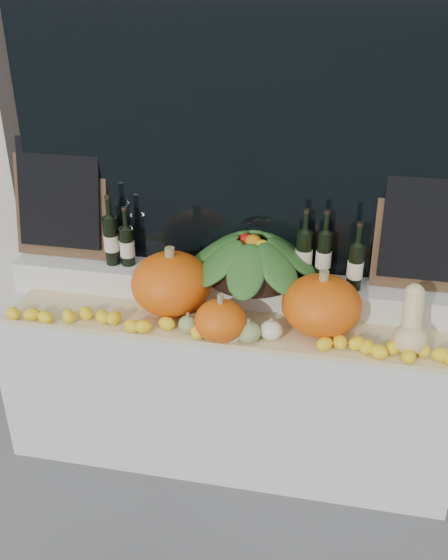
# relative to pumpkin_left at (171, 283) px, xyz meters

# --- Properties ---
(storefront_facade) EXTENTS (7.00, 0.94, 4.50)m
(storefront_facade) POSITION_rel_pumpkin_left_xyz_m (0.27, 0.76, 1.19)
(storefront_facade) COLOR beige
(storefront_facade) RESTS_ON ground
(display_sill) EXTENTS (2.30, 0.55, 0.88)m
(display_sill) POSITION_rel_pumpkin_left_xyz_m (0.27, 0.04, -0.62)
(display_sill) COLOR silver
(display_sill) RESTS_ON ground
(rear_tier) EXTENTS (2.30, 0.25, 0.16)m
(rear_tier) POSITION_rel_pumpkin_left_xyz_m (0.27, 0.19, -0.10)
(rear_tier) COLOR silver
(rear_tier) RESTS_ON display_sill
(straw_bedding) EXTENTS (2.10, 0.32, 0.02)m
(straw_bedding) POSITION_rel_pumpkin_left_xyz_m (0.27, -0.08, -0.16)
(straw_bedding) COLOR tan
(straw_bedding) RESTS_ON display_sill
(pumpkin_left) EXTENTS (0.51, 0.51, 0.30)m
(pumpkin_left) POSITION_rel_pumpkin_left_xyz_m (0.00, 0.00, 0.00)
(pumpkin_left) COLOR #EA5D0C
(pumpkin_left) RESTS_ON straw_bedding
(pumpkin_right) EXTENTS (0.45, 0.45, 0.27)m
(pumpkin_right) POSITION_rel_pumpkin_left_xyz_m (0.73, -0.03, -0.02)
(pumpkin_right) COLOR #EA5D0C
(pumpkin_right) RESTS_ON straw_bedding
(pumpkin_center) EXTENTS (0.31, 0.31, 0.19)m
(pumpkin_center) POSITION_rel_pumpkin_left_xyz_m (0.28, -0.20, -0.06)
(pumpkin_center) COLOR #EA5D0C
(pumpkin_center) RESTS_ON straw_bedding
(butternut_squash) EXTENTS (0.15, 0.21, 0.29)m
(butternut_squash) POSITION_rel_pumpkin_left_xyz_m (1.12, -0.11, -0.03)
(butternut_squash) COLOR #E5C686
(butternut_squash) RESTS_ON straw_bedding
(decorative_gourds) EXTENTS (0.48, 0.16, 0.16)m
(decorative_gourds) POSITION_rel_pumpkin_left_xyz_m (0.34, -0.19, -0.10)
(decorative_gourds) COLOR #36691F
(decorative_gourds) RESTS_ON straw_bedding
(lemon_heap) EXTENTS (2.20, 0.16, 0.06)m
(lemon_heap) POSITION_rel_pumpkin_left_xyz_m (0.27, -0.19, -0.12)
(lemon_heap) COLOR yellow
(lemon_heap) RESTS_ON straw_bedding
(produce_bowl) EXTENTS (0.69, 0.69, 0.24)m
(produce_bowl) POSITION_rel_pumpkin_left_xyz_m (0.37, 0.18, 0.10)
(produce_bowl) COLOR black
(produce_bowl) RESTS_ON rear_tier
(wine_bottle_far_left) EXTENTS (0.08, 0.08, 0.37)m
(wine_bottle_far_left) POSITION_rel_pumpkin_left_xyz_m (-0.36, 0.18, 0.12)
(wine_bottle_far_left) COLOR black
(wine_bottle_far_left) RESTS_ON rear_tier
(wine_bottle_near_left) EXTENTS (0.08, 0.08, 0.31)m
(wine_bottle_near_left) POSITION_rel_pumpkin_left_xyz_m (-0.28, 0.19, 0.09)
(wine_bottle_near_left) COLOR black
(wine_bottle_near_left) RESTS_ON rear_tier
(wine_bottle_tall) EXTENTS (0.08, 0.08, 0.36)m
(wine_bottle_tall) POSITION_rel_pumpkin_left_xyz_m (0.62, 0.21, 0.11)
(wine_bottle_tall) COLOR black
(wine_bottle_tall) RESTS_ON rear_tier
(wine_bottle_near_right) EXTENTS (0.08, 0.08, 0.37)m
(wine_bottle_near_right) POSITION_rel_pumpkin_left_xyz_m (0.71, 0.21, 0.12)
(wine_bottle_near_right) COLOR black
(wine_bottle_near_right) RESTS_ON rear_tier
(wine_bottle_far_right) EXTENTS (0.08, 0.08, 0.34)m
(wine_bottle_far_right) POSITION_rel_pumpkin_left_xyz_m (0.86, 0.15, 0.10)
(wine_bottle_far_right) COLOR black
(wine_bottle_far_right) RESTS_ON rear_tier
(chalkboard_left) EXTENTS (0.50, 0.15, 0.61)m
(chalkboard_left) POSITION_rel_pumpkin_left_xyz_m (-0.65, 0.25, 0.30)
(chalkboard_left) COLOR #4C331E
(chalkboard_left) RESTS_ON rear_tier
(chalkboard_right) EXTENTS (0.50, 0.15, 0.61)m
(chalkboard_right) POSITION_rel_pumpkin_left_xyz_m (1.19, 0.25, 0.30)
(chalkboard_right) COLOR #4C331E
(chalkboard_right) RESTS_ON rear_tier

